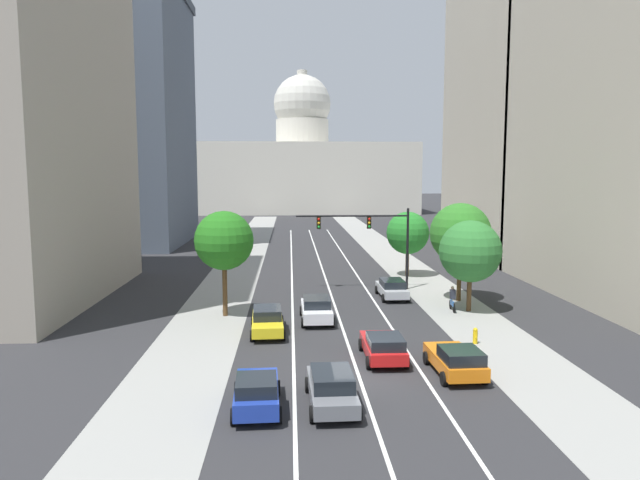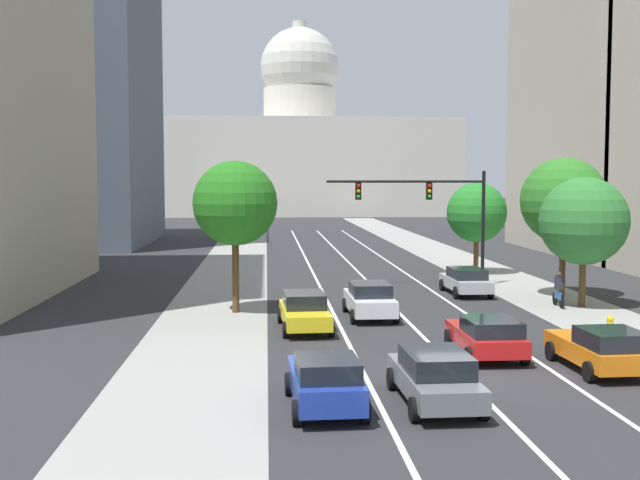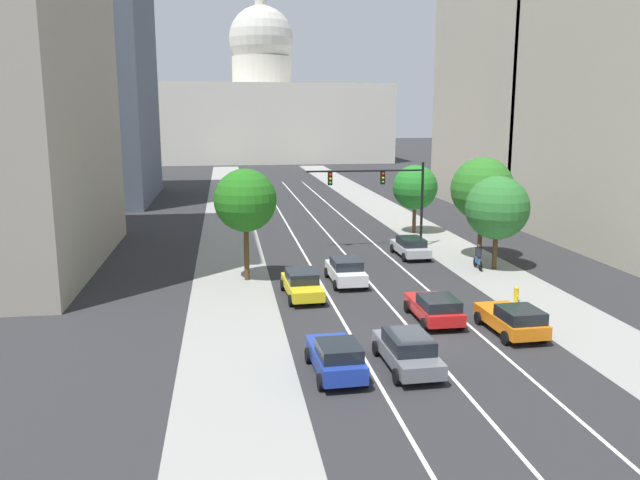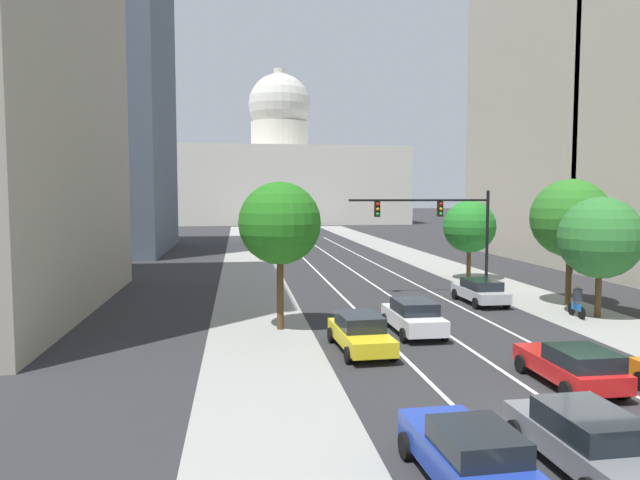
{
  "view_description": "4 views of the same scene",
  "coord_description": "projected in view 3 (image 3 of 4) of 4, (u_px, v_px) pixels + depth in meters",
  "views": [
    {
      "loc": [
        -3.15,
        -25.39,
        9.38
      ],
      "look_at": [
        -0.26,
        30.01,
        2.95
      ],
      "focal_mm": 32.42,
      "sensor_mm": 36.0,
      "label": 1
    },
    {
      "loc": [
        -6.04,
        -23.61,
        6.08
      ],
      "look_at": [
        -2.52,
        27.8,
        2.13
      ],
      "focal_mm": 44.08,
      "sensor_mm": 36.0,
      "label": 2
    },
    {
      "loc": [
        -8.66,
        -26.84,
        10.23
      ],
      "look_at": [
        -1.6,
        20.59,
        0.74
      ],
      "focal_mm": 35.95,
      "sensor_mm": 36.0,
      "label": 3
    },
    {
      "loc": [
        -9.36,
        -15.08,
        6.38
      ],
      "look_at": [
        -2.82,
        32.01,
        2.65
      ],
      "focal_mm": 33.0,
      "sensor_mm": 36.0,
      "label": 4
    }
  ],
  "objects": [
    {
      "name": "ground_plane",
      "position": [
        308.0,
        211.0,
        68.09
      ],
      "size": [
        400.0,
        400.0,
        0.0
      ],
      "primitive_type": "plane",
      "color": "#2B2B2D"
    },
    {
      "name": "sidewalk_left",
      "position": [
        229.0,
        221.0,
        62.02
      ],
      "size": [
        4.78,
        130.0,
        0.01
      ],
      "primitive_type": "cube",
      "color": "gray",
      "rests_on": "ground"
    },
    {
      "name": "sidewalk_right",
      "position": [
        397.0,
        217.0,
        64.45
      ],
      "size": [
        4.78,
        130.0,
        0.01
      ],
      "primitive_type": "cube",
      "color": "gray",
      "rests_on": "ground"
    },
    {
      "name": "lane_stripe_left",
      "position": [
        295.0,
        239.0,
        53.1
      ],
      "size": [
        0.16,
        90.0,
        0.01
      ],
      "primitive_type": "cube",
      "color": "white",
      "rests_on": "ground"
    },
    {
      "name": "lane_stripe_center",
      "position": [
        331.0,
        238.0,
        53.53
      ],
      "size": [
        0.16,
        90.0,
        0.01
      ],
      "primitive_type": "cube",
      "color": "white",
      "rests_on": "ground"
    },
    {
      "name": "lane_stripe_right",
      "position": [
        366.0,
        237.0,
        53.97
      ],
      "size": [
        0.16,
        90.0,
        0.01
      ],
      "primitive_type": "cube",
      "color": "white",
      "rests_on": "ground"
    },
    {
      "name": "office_tower_far_left",
      "position": [
        66.0,
        55.0,
        73.59
      ],
      "size": [
        18.85,
        22.54,
        33.72
      ],
      "color": "#4C5666",
      "rests_on": "ground"
    },
    {
      "name": "capitol_building",
      "position": [
        262.0,
        114.0,
        141.84
      ],
      "size": [
        53.11,
        29.33,
        34.15
      ],
      "color": "beige",
      "rests_on": "ground"
    },
    {
      "name": "car_gray",
      "position": [
        407.0,
        350.0,
        26.03
      ],
      "size": [
        2.08,
        4.59,
        1.48
      ],
      "rotation": [
        0.0,
        0.0,
        1.6
      ],
      "color": "slate",
      "rests_on": "ground"
    },
    {
      "name": "car_silver",
      "position": [
        410.0,
        247.0,
        46.37
      ],
      "size": [
        2.05,
        4.53,
        1.43
      ],
      "rotation": [
        0.0,
        0.0,
        1.58
      ],
      "color": "#B2B5BA",
      "rests_on": "ground"
    },
    {
      "name": "car_orange",
      "position": [
        513.0,
        319.0,
        30.01
      ],
      "size": [
        2.2,
        4.34,
        1.47
      ],
      "rotation": [
        0.0,
        0.0,
        1.6
      ],
      "color": "orange",
      "rests_on": "ground"
    },
    {
      "name": "car_white",
      "position": [
        346.0,
        270.0,
        39.09
      ],
      "size": [
        2.08,
        4.57,
        1.57
      ],
      "rotation": [
        0.0,
        0.0,
        1.58
      ],
      "color": "silver",
      "rests_on": "ground"
    },
    {
      "name": "car_blue",
      "position": [
        336.0,
        357.0,
        25.29
      ],
      "size": [
        2.06,
        4.14,
        1.51
      ],
      "rotation": [
        0.0,
        0.0,
        1.61
      ],
      "color": "#1E389E",
      "rests_on": "ground"
    },
    {
      "name": "car_red",
      "position": [
        435.0,
        307.0,
        31.86
      ],
      "size": [
        2.06,
        4.36,
        1.42
      ],
      "rotation": [
        0.0,
        0.0,
        1.57
      ],
      "color": "red",
      "rests_on": "ground"
    },
    {
      "name": "car_yellow",
      "position": [
        302.0,
        284.0,
        36.18
      ],
      "size": [
        2.16,
        4.81,
        1.51
      ],
      "rotation": [
        0.0,
        0.0,
        1.62
      ],
      "color": "yellow",
      "rests_on": "ground"
    },
    {
      "name": "traffic_signal_mast",
      "position": [
        385.0,
        187.0,
        48.64
      ],
      "size": [
        9.08,
        0.39,
        6.59
      ],
      "color": "black",
      "rests_on": "ground"
    },
    {
      "name": "fire_hydrant",
      "position": [
        516.0,
        294.0,
        35.23
      ],
      "size": [
        0.26,
        0.35,
        0.91
      ],
      "color": "yellow",
      "rests_on": "ground"
    },
    {
      "name": "cyclist",
      "position": [
        478.0,
        257.0,
        42.64
      ],
      "size": [
        0.38,
        1.7,
        1.72
      ],
      "rotation": [
        0.0,
        0.0,
        1.51
      ],
      "color": "black",
      "rests_on": "ground"
    },
    {
      "name": "street_tree_mid_right",
      "position": [
        497.0,
        208.0,
        42.11
      ],
      "size": [
        4.2,
        4.2,
        6.24
      ],
      "color": "#51381E",
      "rests_on": "ground"
    },
    {
      "name": "street_tree_far_right",
      "position": [
        415.0,
        187.0,
        55.16
      ],
      "size": [
        3.87,
        3.87,
        5.92
      ],
      "color": "#51381E",
      "rests_on": "ground"
    },
    {
      "name": "street_tree_near_left",
      "position": [
        245.0,
        201.0,
        39.1
      ],
      "size": [
        3.87,
        3.87,
        6.96
      ],
      "color": "#51381E",
      "rests_on": "ground"
    },
    {
      "name": "street_tree_near_right",
      "position": [
        482.0,
        189.0,
        45.06
      ],
      "size": [
        4.44,
        4.44,
        7.24
      ],
      "color": "#51381E",
      "rests_on": "ground"
    }
  ]
}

